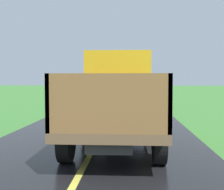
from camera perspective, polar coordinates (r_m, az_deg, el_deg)
name	(u,v)px	position (r m, az deg, el deg)	size (l,w,h in m)	color
banana_truck_near	(118,96)	(8.99, 1.09, -0.16)	(2.38, 5.82, 2.80)	#2D2D30
banana_truck_far	(123,85)	(23.46, 2.15, 1.85)	(2.38, 5.81, 2.80)	#2D2D30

